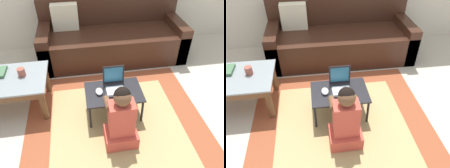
{
  "view_description": "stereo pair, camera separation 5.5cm",
  "coord_description": "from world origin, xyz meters",
  "views": [
    {
      "loc": [
        -0.28,
        -1.7,
        1.8
      ],
      "look_at": [
        0.01,
        0.01,
        0.37
      ],
      "focal_mm": 35.0,
      "sensor_mm": 36.0,
      "label": 1
    },
    {
      "loc": [
        -0.23,
        -1.71,
        1.8
      ],
      "look_at": [
        0.01,
        0.01,
        0.37
      ],
      "focal_mm": 35.0,
      "sensor_mm": 36.0,
      "label": 2
    }
  ],
  "objects": [
    {
      "name": "area_rug",
      "position": [
        0.02,
        -0.23,
        0.0
      ],
      "size": [
        1.88,
        1.84,
        0.01
      ],
      "color": "#9E4C2D",
      "rests_on": "ground_plane"
    },
    {
      "name": "laptop_desk",
      "position": [
        0.02,
        -0.04,
        0.28
      ],
      "size": [
        0.59,
        0.4,
        0.31
      ],
      "color": "black",
      "rests_on": "ground_plane"
    },
    {
      "name": "computer_mouse",
      "position": [
        -0.13,
        -0.03,
        0.33
      ],
      "size": [
        0.07,
        0.11,
        0.04
      ],
      "color": "silver",
      "rests_on": "laptop_desk"
    },
    {
      "name": "couch",
      "position": [
        0.19,
        1.18,
        0.29
      ],
      "size": [
        2.04,
        0.83,
        0.82
      ],
      "color": "#381E14",
      "rests_on": "ground_plane"
    },
    {
      "name": "person_seated",
      "position": [
        0.02,
        -0.43,
        0.3
      ],
      "size": [
        0.31,
        0.35,
        0.68
      ],
      "color": "#CC4C3D",
      "rests_on": "ground_plane"
    },
    {
      "name": "coffee_table",
      "position": [
        -1.11,
        0.24,
        0.34
      ],
      "size": [
        0.89,
        0.58,
        0.4
      ],
      "color": "gray",
      "rests_on": "ground_plane"
    },
    {
      "name": "laptop",
      "position": [
        0.04,
        0.0,
        0.35
      ],
      "size": [
        0.22,
        0.22,
        0.23
      ],
      "color": "#232328",
      "rests_on": "laptop_desk"
    },
    {
      "name": "cup_on_table",
      "position": [
        -0.91,
        0.27,
        0.45
      ],
      "size": [
        0.08,
        0.08,
        0.09
      ],
      "color": "#994C3D",
      "rests_on": "coffee_table"
    },
    {
      "name": "ground_plane",
      "position": [
        0.0,
        0.0,
        0.0
      ],
      "size": [
        16.0,
        16.0,
        0.0
      ],
      "primitive_type": "plane",
      "color": "beige"
    }
  ]
}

